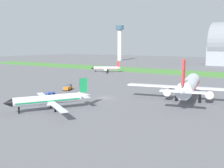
# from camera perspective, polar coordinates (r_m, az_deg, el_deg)

# --- Properties ---
(ground_plane) EXTENTS (600.00, 600.00, 0.00)m
(ground_plane) POSITION_cam_1_polar(r_m,az_deg,el_deg) (76.05, -1.49, -3.00)
(ground_plane) COLOR slate
(grass_taxiway_strip) EXTENTS (360.00, 28.00, 0.08)m
(grass_taxiway_strip) POSITION_cam_1_polar(r_m,az_deg,el_deg) (150.48, 17.56, 2.19)
(grass_taxiway_strip) COLOR #478438
(grass_taxiway_strip) RESTS_ON ground_plane
(airplane_midfield_jet) EXTENTS (33.23, 32.82, 11.88)m
(airplane_midfield_jet) POSITION_cam_1_polar(r_m,az_deg,el_deg) (73.80, 16.14, -0.29)
(airplane_midfield_jet) COLOR silver
(airplane_midfield_jet) RESTS_ON ground_plane
(airplane_taxiing_turboprop) EXTENTS (15.24, 17.33, 6.03)m
(airplane_taxiing_turboprop) POSITION_cam_1_polar(r_m,az_deg,el_deg) (150.64, -1.30, 3.41)
(airplane_taxiing_turboprop) COLOR white
(airplane_taxiing_turboprop) RESTS_ON ground_plane
(airplane_foreground_turboprop) EXTENTS (21.32, 18.57, 7.05)m
(airplane_foreground_turboprop) POSITION_cam_1_polar(r_m,az_deg,el_deg) (62.63, -13.22, -3.23)
(airplane_foreground_turboprop) COLOR silver
(airplane_foreground_turboprop) RESTS_ON ground_plane
(pushback_tug_near_gate) EXTENTS (3.03, 4.00, 1.95)m
(pushback_tug_near_gate) POSITION_cam_1_polar(r_m,az_deg,el_deg) (90.03, -9.44, -0.76)
(pushback_tug_near_gate) COLOR orange
(pushback_tug_near_gate) RESTS_ON ground_plane
(baggage_cart_midfield) EXTENTS (2.11, 2.63, 0.90)m
(baggage_cart_midfield) POSITION_cam_1_polar(r_m,az_deg,el_deg) (82.22, -13.13, -1.96)
(baggage_cart_midfield) COLOR #334FB2
(baggage_cart_midfield) RESTS_ON ground_plane
(control_tower) EXTENTS (8.00, 8.00, 35.02)m
(control_tower) POSITION_cam_1_polar(r_m,az_deg,el_deg) (272.00, 1.66, 9.44)
(control_tower) COLOR silver
(control_tower) RESTS_ON ground_plane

